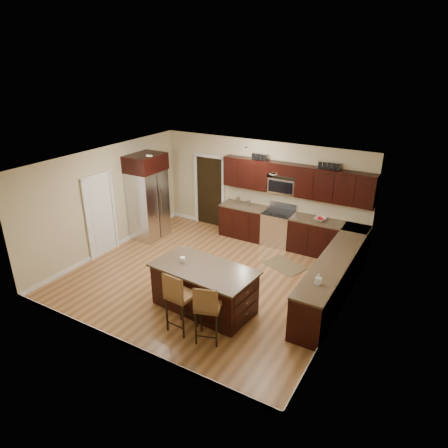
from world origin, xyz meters
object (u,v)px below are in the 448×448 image
Objects in this scene: stool_right at (207,307)px; stool_mid at (178,296)px; range at (278,228)px; island at (204,289)px; refrigerator at (148,196)px.

stool_mid is at bearing 162.16° from stool_right.
range is 4.37m from stool_mid.
range is 3.51m from island.
stool_mid reaches higher than island.
refrigerator is (-3.21, 3.02, 0.44)m from stool_mid.
stool_right reaches higher than island.
island is 1.76× the size of stool_mid.
stool_right is at bearing -83.15° from range.
refrigerator is at bearing 123.29° from stool_right.
refrigerator is (-3.82, 3.01, 0.48)m from stool_right.
stool_mid is 0.52× the size of refrigerator.
refrigerator reaches higher than island.
stool_mid is 0.61m from stool_right.
island is 1.09m from stool_right.
island is 3.94m from refrigerator.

